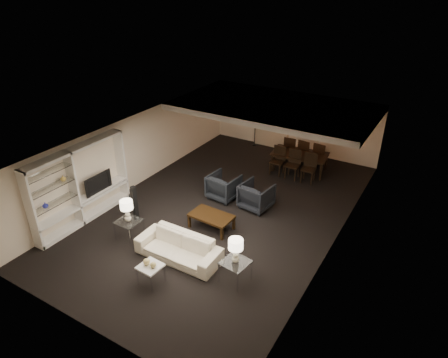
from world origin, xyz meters
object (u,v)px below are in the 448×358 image
at_px(table_lamp_right, 236,251).
at_px(chair_fr, 321,155).
at_px(side_table_left, 130,230).
at_px(armchair_right, 256,196).
at_px(chair_nr, 308,169).
at_px(pendant_light, 281,122).
at_px(chair_fm, 305,152).
at_px(sofa, 178,248).
at_px(dining_table, 299,162).
at_px(television, 96,182).
at_px(chair_nl, 277,161).
at_px(chair_nm, 293,165).
at_px(vase_amber, 63,178).
at_px(chair_fl, 291,149).
at_px(floor_lamp, 255,128).
at_px(floor_speaker, 135,204).
at_px(table_lamp_left, 127,211).
at_px(armchair_left, 224,186).
at_px(vase_blue, 45,205).
at_px(marble_table, 151,274).
at_px(side_table_right, 235,271).
at_px(coffee_table, 211,222).

distance_m(table_lamp_right, chair_fr, 7.10).
bearing_deg(side_table_left, armchair_right, 55.12).
bearing_deg(side_table_left, chair_nr, 61.85).
relative_size(pendant_light, chair_fm, 0.49).
xyz_separation_m(sofa, chair_fm, (0.79, 7.08, 0.19)).
bearing_deg(dining_table, pendant_light, -164.54).
bearing_deg(chair_nr, chair_fr, 85.17).
xyz_separation_m(television, chair_nr, (4.87, 5.20, -0.51)).
relative_size(table_lamp_right, chair_nl, 0.61).
xyz_separation_m(chair_nm, chair_fr, (0.60, 1.30, 0.00)).
bearing_deg(pendant_light, side_table_left, -106.32).
bearing_deg(side_table_left, vase_amber, -165.26).
bearing_deg(side_table_left, dining_table, 68.80).
height_order(chair_nl, chair_nr, same).
relative_size(television, chair_fl, 0.94).
bearing_deg(chair_fm, floor_lamp, -8.77).
relative_size(chair_nl, floor_lamp, 0.67).
bearing_deg(armchair_right, floor_speaker, 49.02).
relative_size(table_lamp_left, television, 0.65).
relative_size(side_table_left, chair_fm, 0.59).
distance_m(chair_nl, chair_nm, 0.60).
distance_m(television, floor_speaker, 1.39).
xyz_separation_m(sofa, armchair_left, (-0.60, 3.30, 0.09)).
bearing_deg(armchair_right, vase_blue, 54.43).
xyz_separation_m(floor_speaker, chair_fr, (3.58, 6.29, -0.05)).
relative_size(marble_table, chair_fr, 0.49).
height_order(side_table_right, chair_fm, chair_fm).
relative_size(sofa, chair_fl, 2.16).
height_order(side_table_left, table_lamp_right, table_lamp_right).
relative_size(sofa, side_table_right, 3.64).
bearing_deg(vase_blue, chair_fr, 59.29).
relative_size(pendant_light, table_lamp_left, 0.81).
bearing_deg(television, coffee_table, -73.68).
relative_size(coffee_table, table_lamp_right, 1.94).
distance_m(pendant_light, floor_speaker, 5.97).
xyz_separation_m(side_table_left, chair_nr, (3.09, 5.78, 0.24)).
xyz_separation_m(side_table_left, dining_table, (2.49, 6.43, 0.06)).
bearing_deg(sofa, chair_nr, 75.88).
height_order(armchair_left, armchair_right, same).
height_order(side_table_right, marble_table, side_table_right).
xyz_separation_m(sofa, side_table_left, (-1.70, 0.00, -0.04)).
distance_m(side_table_left, table_lamp_left, 0.61).
bearing_deg(table_lamp_right, vase_amber, -174.78).
bearing_deg(floor_lamp, floor_speaker, -93.34).
bearing_deg(floor_speaker, television, -157.94).
xyz_separation_m(armchair_left, chair_fm, (1.39, 3.78, 0.10)).
relative_size(armchair_left, chair_nr, 0.88).
height_order(sofa, coffee_table, sofa).
relative_size(pendant_light, chair_fr, 0.49).
bearing_deg(sofa, marble_table, -90.55).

